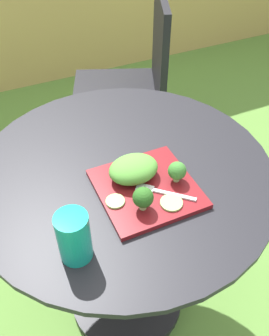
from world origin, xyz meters
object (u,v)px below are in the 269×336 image
patio_chair (136,76)px  drinking_glass (74,239)px  salad_plate (147,188)px  fork (160,192)px

patio_chair → drinking_glass: bearing=-121.1°
patio_chair → salad_plate: 0.97m
salad_plate → drinking_glass: drinking_glass is taller
salad_plate → drinking_glass: 0.25m
drinking_glass → fork: bearing=17.8°
patio_chair → fork: 1.00m
patio_chair → drinking_glass: patio_chair is taller
patio_chair → salad_plate: bearing=-113.0°
fork → patio_chair: bearing=68.9°
patio_chair → fork: size_ratio=7.16×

